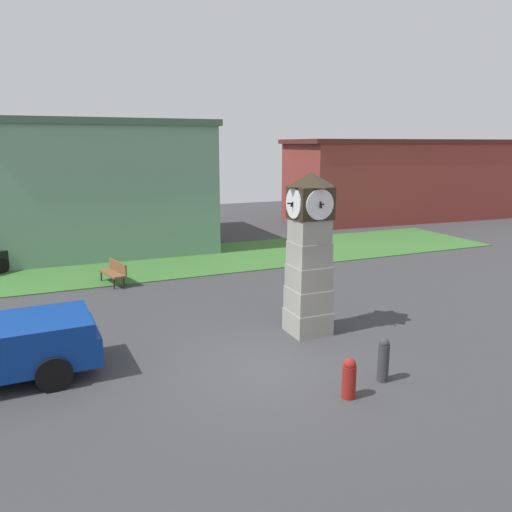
% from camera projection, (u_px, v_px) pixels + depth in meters
% --- Properties ---
extents(ground_plane, '(66.24, 66.24, 0.00)m').
position_uv_depth(ground_plane, '(269.00, 370.00, 12.20)').
color(ground_plane, '#38383A').
extents(clock_tower, '(1.35, 1.34, 4.65)m').
position_uv_depth(clock_tower, '(309.00, 256.00, 14.13)').
color(clock_tower, gray).
rests_on(clock_tower, ground_plane).
extents(bollard_near_tower, '(0.30, 0.30, 0.92)m').
position_uv_depth(bollard_near_tower, '(349.00, 378.00, 10.76)').
color(bollard_near_tower, maroon).
rests_on(bollard_near_tower, ground_plane).
extents(bollard_mid_row, '(0.26, 0.26, 1.05)m').
position_uv_depth(bollard_mid_row, '(383.00, 359.00, 11.52)').
color(bollard_mid_row, '#333338').
rests_on(bollard_mid_row, ground_plane).
extents(car_silver_hatch, '(4.44, 4.38, 1.47)m').
position_uv_depth(car_silver_hatch, '(14.00, 248.00, 22.70)').
color(car_silver_hatch, black).
rests_on(car_silver_hatch, ground_plane).
extents(bench, '(0.92, 1.68, 0.90)m').
position_uv_depth(bench, '(114.00, 271.00, 19.54)').
color(bench, brown).
rests_on(bench, ground_plane).
extents(warehouse_blue_far, '(10.98, 9.80, 6.53)m').
position_uv_depth(warehouse_blue_far, '(100.00, 185.00, 26.60)').
color(warehouse_blue_far, gray).
rests_on(warehouse_blue_far, ground_plane).
extents(storefront_low_left, '(19.47, 7.32, 5.71)m').
position_uv_depth(storefront_low_left, '(413.00, 179.00, 36.91)').
color(storefront_low_left, maroon).
rests_on(storefront_low_left, ground_plane).
extents(grass_verge_far, '(39.74, 6.22, 0.04)m').
position_uv_depth(grass_verge_far, '(107.00, 268.00, 22.17)').
color(grass_verge_far, '#386B2D').
rests_on(grass_verge_far, ground_plane).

